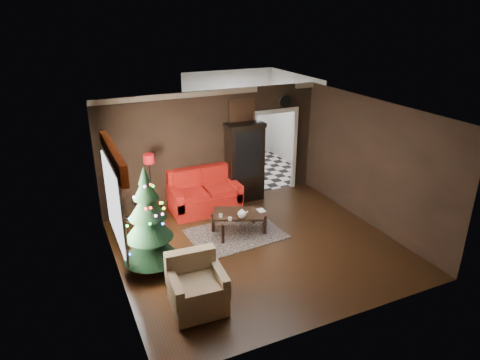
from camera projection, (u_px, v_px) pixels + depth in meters
name	position (u px, v px, depth m)	size (l,w,h in m)	color
floor	(258.00, 247.00, 8.71)	(5.50, 5.50, 0.00)	black
ceiling	(261.00, 112.00, 7.66)	(5.50, 5.50, 0.00)	white
wall_back	(213.00, 148.00, 10.30)	(5.50, 5.50, 0.00)	black
wall_front	(338.00, 245.00, 6.08)	(5.50, 5.50, 0.00)	black
wall_left	(113.00, 210.00, 7.13)	(5.50, 5.50, 0.00)	black
wall_right	(372.00, 164.00, 9.25)	(5.50, 5.50, 0.00)	black
doorway	(274.00, 153.00, 11.08)	(1.10, 0.10, 2.10)	beige
left_window	(114.00, 202.00, 7.30)	(0.05, 1.60, 1.40)	white
valance	(113.00, 156.00, 7.02)	(0.12, 2.10, 0.35)	#A63C15
kitchen_floor	(249.00, 171.00, 12.74)	(3.00, 3.00, 0.00)	silver
kitchen_window	(229.00, 106.00, 13.33)	(0.70, 0.06, 0.70)	white
rug	(236.00, 234.00, 9.21)	(1.94, 1.41, 0.01)	#5E414E
loveseat	(205.00, 191.00, 10.10)	(1.70, 0.90, 1.00)	maroon
curio_cabinet	(245.00, 164.00, 10.56)	(0.90, 0.45, 1.90)	black
floor_lamp	(151.00, 187.00, 9.51)	(0.26, 0.26, 1.54)	black
christmas_tree	(148.00, 221.00, 7.51)	(1.01, 1.01, 1.93)	black
armchair	(197.00, 284.00, 6.77)	(0.88, 0.88, 0.90)	tan
coffee_table	(238.00, 223.00, 9.17)	(1.06, 0.64, 0.48)	black
teapot	(242.00, 214.00, 8.81)	(0.20, 0.20, 0.19)	white
cup_a	(221.00, 215.00, 8.88)	(0.08, 0.08, 0.07)	silver
cup_b	(230.00, 219.00, 8.73)	(0.08, 0.08, 0.07)	#EBEBCB
book	(258.00, 207.00, 9.09)	(0.15, 0.02, 0.20)	tan
wall_clock	(285.00, 101.00, 10.64)	(0.32, 0.32, 0.06)	silver
painting	(242.00, 111.00, 10.23)	(0.62, 0.05, 0.52)	#9F7542
kitchen_counter	(233.00, 146.00, 13.58)	(1.80, 0.60, 0.90)	white
kitchen_table	(244.00, 164.00, 12.23)	(0.70, 0.70, 0.75)	brown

